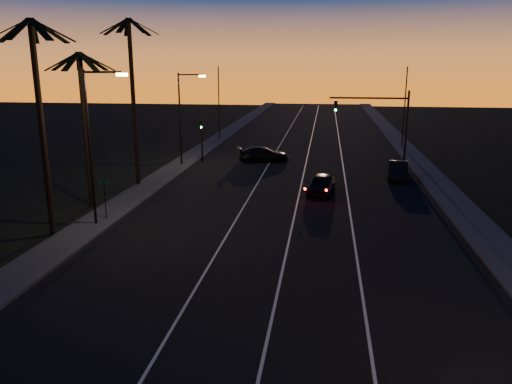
# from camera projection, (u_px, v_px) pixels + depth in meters

# --- Properties ---
(road) EXTENTS (20.00, 170.00, 0.01)m
(road) POSITION_uv_depth(u_px,v_px,m) (293.00, 191.00, 37.62)
(road) COLOR black
(road) RESTS_ON ground
(sidewalk_left) EXTENTS (2.40, 170.00, 0.16)m
(sidewalk_left) POSITION_uv_depth(u_px,v_px,m) (151.00, 185.00, 39.10)
(sidewalk_left) COLOR #323230
(sidewalk_left) RESTS_ON ground
(sidewalk_right) EXTENTS (2.40, 170.00, 0.16)m
(sidewalk_right) POSITION_uv_depth(u_px,v_px,m) (448.00, 195.00, 36.10)
(sidewalk_right) COLOR #323230
(sidewalk_right) RESTS_ON ground
(lane_stripe_left) EXTENTS (0.12, 160.00, 0.01)m
(lane_stripe_left) POSITION_uv_depth(u_px,v_px,m) (254.00, 189.00, 38.01)
(lane_stripe_left) COLOR silver
(lane_stripe_left) RESTS_ON road
(lane_stripe_mid) EXTENTS (0.12, 160.00, 0.01)m
(lane_stripe_mid) POSITION_uv_depth(u_px,v_px,m) (300.00, 191.00, 37.55)
(lane_stripe_mid) COLOR silver
(lane_stripe_mid) RESTS_ON road
(lane_stripe_right) EXTENTS (0.12, 160.00, 0.01)m
(lane_stripe_right) POSITION_uv_depth(u_px,v_px,m) (347.00, 192.00, 37.08)
(lane_stripe_right) COLOR silver
(lane_stripe_right) RESTS_ON road
(palm_near) EXTENTS (4.25, 4.16, 11.53)m
(palm_near) POSITION_uv_depth(u_px,v_px,m) (39.00, 108.00, 26.03)
(palm_near) COLOR black
(palm_near) RESTS_ON ground
(palm_mid) EXTENTS (4.25, 4.16, 10.03)m
(palm_mid) POSITION_uv_depth(u_px,v_px,m) (84.00, 112.00, 32.07)
(palm_mid) COLOR black
(palm_mid) RESTS_ON ground
(palm_far) EXTENTS (4.25, 4.16, 12.53)m
(palm_far) POSITION_uv_depth(u_px,v_px,m) (133.00, 87.00, 37.35)
(palm_far) COLOR black
(palm_far) RESTS_ON ground
(streetlight_left_near) EXTENTS (2.55, 0.26, 9.00)m
(streetlight_left_near) POSITION_uv_depth(u_px,v_px,m) (94.00, 136.00, 28.13)
(streetlight_left_near) COLOR black
(streetlight_left_near) RESTS_ON ground
(streetlight_left_far) EXTENTS (2.55, 0.26, 8.50)m
(streetlight_left_far) POSITION_uv_depth(u_px,v_px,m) (183.00, 112.00, 45.46)
(streetlight_left_far) COLOR black
(streetlight_left_far) RESTS_ON ground
(street_sign) EXTENTS (0.70, 0.06, 2.60)m
(street_sign) POSITION_uv_depth(u_px,v_px,m) (105.00, 194.00, 30.02)
(street_sign) COLOR black
(street_sign) RESTS_ON ground
(signal_mast) EXTENTS (7.10, 0.41, 7.00)m
(signal_mast) POSITION_uv_depth(u_px,v_px,m) (380.00, 115.00, 45.05)
(signal_mast) COLOR black
(signal_mast) RESTS_ON ground
(signal_post) EXTENTS (0.28, 0.37, 4.20)m
(signal_post) POSITION_uv_depth(u_px,v_px,m) (202.00, 133.00, 47.74)
(signal_post) COLOR black
(signal_post) RESTS_ON ground
(far_pole_left) EXTENTS (0.14, 0.14, 9.00)m
(far_pole_left) POSITION_uv_depth(u_px,v_px,m) (219.00, 104.00, 61.95)
(far_pole_left) COLOR black
(far_pole_left) RESTS_ON ground
(far_pole_right) EXTENTS (0.14, 0.14, 9.00)m
(far_pole_right) POSITION_uv_depth(u_px,v_px,m) (405.00, 108.00, 56.12)
(far_pole_right) COLOR black
(far_pole_right) RESTS_ON ground
(lead_car) EXTENTS (2.31, 4.96, 1.46)m
(lead_car) POSITION_uv_depth(u_px,v_px,m) (321.00, 184.00, 36.42)
(lead_car) COLOR black
(lead_car) RESTS_ON road
(right_car) EXTENTS (2.14, 4.57, 1.45)m
(right_car) POSITION_uv_depth(u_px,v_px,m) (398.00, 170.00, 41.26)
(right_car) COLOR black
(right_car) RESTS_ON road
(cross_car) EXTENTS (5.28, 3.16, 1.43)m
(cross_car) POSITION_uv_depth(u_px,v_px,m) (263.00, 154.00, 48.61)
(cross_car) COLOR black
(cross_car) RESTS_ON road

